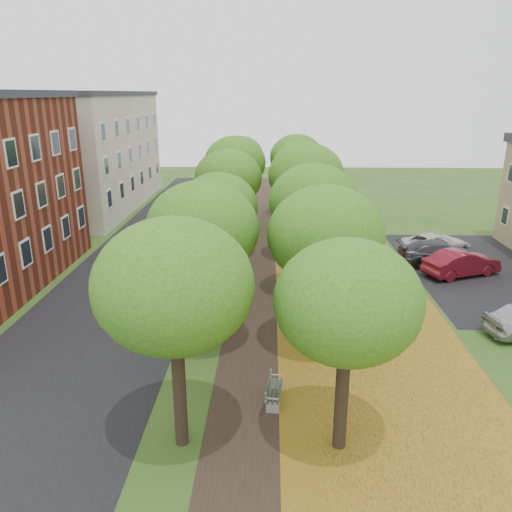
# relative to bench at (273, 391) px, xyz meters

# --- Properties ---
(ground) EXTENTS (120.00, 120.00, 0.00)m
(ground) POSITION_rel_bench_xyz_m (-0.61, -2.29, -0.40)
(ground) COLOR #2D4C19
(ground) RESTS_ON ground
(street_asphalt) EXTENTS (8.00, 70.00, 0.01)m
(street_asphalt) POSITION_rel_bench_xyz_m (-8.11, 12.71, -0.39)
(street_asphalt) COLOR black
(street_asphalt) RESTS_ON ground
(footpath) EXTENTS (3.20, 70.00, 0.01)m
(footpath) POSITION_rel_bench_xyz_m (-0.61, 12.71, -0.39)
(footpath) COLOR black
(footpath) RESTS_ON ground
(leaf_verge) EXTENTS (7.50, 70.00, 0.01)m
(leaf_verge) POSITION_rel_bench_xyz_m (4.39, 12.71, -0.39)
(leaf_verge) COLOR #B78821
(leaf_verge) RESTS_ON ground
(parking_lot) EXTENTS (9.00, 16.00, 0.01)m
(parking_lot) POSITION_rel_bench_xyz_m (12.89, 13.71, -0.39)
(parking_lot) COLOR black
(parking_lot) RESTS_ON ground
(tree_row_west) EXTENTS (4.29, 34.29, 6.85)m
(tree_row_west) POSITION_rel_bench_xyz_m (-2.81, 12.71, 4.60)
(tree_row_west) COLOR black
(tree_row_west) RESTS_ON ground
(tree_row_east) EXTENTS (4.29, 34.29, 6.85)m
(tree_row_east) POSITION_rel_bench_xyz_m (1.99, 12.71, 4.60)
(tree_row_east) COLOR black
(tree_row_east) RESTS_ON ground
(building_cream) EXTENTS (10.30, 20.30, 10.40)m
(building_cream) POSITION_rel_bench_xyz_m (-17.61, 30.71, 4.81)
(building_cream) COLOR beige
(building_cream) RESTS_ON ground
(bench) EXTENTS (0.65, 1.65, 0.76)m
(bench) POSITION_rel_bench_xyz_m (0.00, 0.00, 0.00)
(bench) COLOR #2D382D
(bench) RESTS_ON ground
(car_red) EXTENTS (4.89, 3.26, 1.52)m
(car_red) POSITION_rel_bench_xyz_m (11.05, 12.93, 0.37)
(car_red) COLOR maroon
(car_red) RESTS_ON ground
(car_grey) EXTENTS (5.23, 2.17, 1.51)m
(car_grey) POSITION_rel_bench_xyz_m (10.39, 14.76, 0.36)
(car_grey) COLOR #2D2D32
(car_grey) RESTS_ON ground
(car_white) EXTENTS (5.37, 3.93, 1.36)m
(car_white) POSITION_rel_bench_xyz_m (10.86, 17.17, 0.28)
(car_white) COLOR silver
(car_white) RESTS_ON ground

